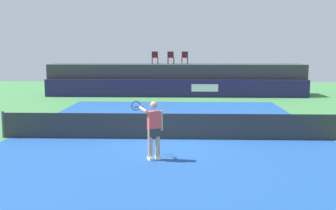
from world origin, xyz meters
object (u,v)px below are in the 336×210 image
Objects in this scene: spectator_chair_far_left at (155,57)px; spectator_chair_center at (185,57)px; tennis_player at (153,128)px; net_post_near at (3,125)px; spectator_chair_left at (171,57)px; tennis_ball at (225,121)px.

spectator_chair_center is at bearing -1.76° from spectator_chair_far_left.
tennis_player is (-0.95, -18.17, -1.73)m from spectator_chair_center.
tennis_player reaches higher than net_post_near.
spectator_chair_far_left is 1.18m from spectator_chair_left.
spectator_chair_left reaches higher than tennis_player.
spectator_chair_left reaches higher than tennis_ball.
tennis_ball is at bearing 23.08° from net_post_near.
tennis_ball is at bearing -71.22° from spectator_chair_far_left.
tennis_ball is at bearing -81.07° from spectator_chair_center.
net_post_near is 9.37m from tennis_ball.
spectator_chair_far_left is 16.13m from net_post_near.
net_post_near is at bearing -156.92° from tennis_ball.
spectator_chair_center reaches higher than tennis_player.
spectator_chair_far_left is 1.00× the size of spectator_chair_center.
spectator_chair_far_left is at bearing 165.21° from spectator_chair_left.
tennis_player is at bearing -86.30° from spectator_chair_far_left.
tennis_player reaches higher than tennis_ball.
spectator_chair_left is 11.95m from tennis_ball.
tennis_ball is at bearing -76.08° from spectator_chair_left.
spectator_chair_far_left reaches higher than tennis_ball.
tennis_player is (1.18, -18.24, -1.73)m from spectator_chair_far_left.
spectator_chair_far_left and spectator_chair_center have the same top height.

